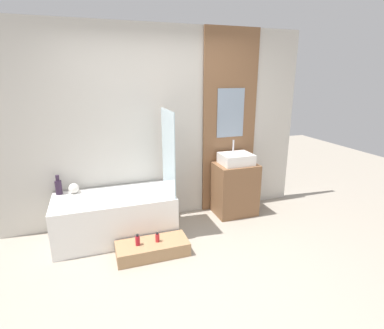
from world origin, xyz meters
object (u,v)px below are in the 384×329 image
(vase_tall_dark, at_px, (58,187))
(bottle_soap_primary, at_px, (138,240))
(sink, at_px, (236,159))
(vase_round_light, at_px, (74,188))
(bathtub, at_px, (115,216))
(bottle_soap_secondary, at_px, (157,238))
(wooden_step_bench, at_px, (153,248))

(vase_tall_dark, distance_m, bottle_soap_primary, 1.26)
(sink, xyz_separation_m, vase_tall_dark, (-2.36, 0.16, -0.19))
(vase_round_light, height_order, bottle_soap_primary, vase_round_light)
(bathtub, bearing_deg, vase_tall_dark, 156.48)
(vase_round_light, xyz_separation_m, bottle_soap_primary, (0.65, -0.82, -0.40))
(vase_tall_dark, bearing_deg, sink, -3.85)
(bathtub, bearing_deg, bottle_soap_primary, -71.63)
(bottle_soap_secondary, bearing_deg, vase_round_light, 136.81)
(vase_tall_dark, bearing_deg, bottle_soap_secondary, -38.83)
(bathtub, bearing_deg, vase_round_light, 151.24)
(wooden_step_bench, relative_size, vase_tall_dark, 3.29)
(bathtub, bearing_deg, wooden_step_bench, -58.22)
(vase_round_light, height_order, bottle_soap_secondary, vase_round_light)
(vase_tall_dark, relative_size, bottle_soap_secondary, 2.20)
(wooden_step_bench, xyz_separation_m, vase_round_light, (-0.81, 0.82, 0.54))
(vase_round_light, relative_size, bottle_soap_secondary, 1.13)
(wooden_step_bench, bearing_deg, vase_tall_dark, 139.48)
(bottle_soap_secondary, bearing_deg, bottle_soap_primary, -180.00)
(bottle_soap_primary, relative_size, bottle_soap_secondary, 1.16)
(vase_tall_dark, relative_size, vase_round_light, 1.95)
(wooden_step_bench, relative_size, bottle_soap_secondary, 7.23)
(bottle_soap_primary, distance_m, bottle_soap_secondary, 0.22)
(vase_tall_dark, height_order, vase_round_light, vase_tall_dark)
(bathtub, distance_m, bottle_soap_primary, 0.60)
(vase_round_light, bearing_deg, wooden_step_bench, -45.26)
(sink, bearing_deg, bathtub, -176.09)
(vase_round_light, xyz_separation_m, bottle_soap_secondary, (0.87, -0.82, -0.41))
(vase_tall_dark, bearing_deg, vase_round_light, -7.68)
(bottle_soap_primary, xyz_separation_m, bottle_soap_secondary, (0.22, 0.00, -0.01))
(sink, distance_m, bottle_soap_primary, 1.79)
(vase_tall_dark, height_order, bottle_soap_primary, vase_tall_dark)
(wooden_step_bench, xyz_separation_m, sink, (1.37, 0.68, 0.76))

